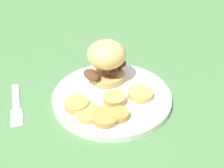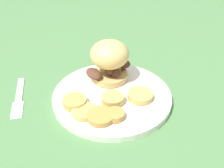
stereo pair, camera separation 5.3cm
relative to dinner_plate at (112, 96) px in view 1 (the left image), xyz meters
The scene contains 10 objects.
ground_plane 0.01m from the dinner_plate, ahead, with size 4.00×4.00×0.00m, color #4C7A47.
dinner_plate is the anchor object (origin of this frame).
sandwich 0.08m from the dinner_plate, 120.78° to the left, with size 0.10×0.12×0.10m.
potato_round_0 0.09m from the dinner_plate, 127.29° to the right, with size 0.05×0.05×0.01m, color tan.
potato_round_1 0.09m from the dinner_plate, 103.20° to the right, with size 0.05×0.05×0.01m, color tan.
potato_round_2 0.08m from the dinner_plate, 59.80° to the right, with size 0.04×0.04×0.01m, color #BC8942.
potato_round_3 0.09m from the dinner_plate, 79.18° to the right, with size 0.05×0.05×0.01m, color #BC8942.
potato_round_4 0.06m from the dinner_plate, 11.43° to the left, with size 0.06×0.06×0.01m, color tan.
potato_round_5 0.03m from the dinner_plate, 60.95° to the right, with size 0.05×0.05×0.02m, color tan.
fork 0.21m from the dinner_plate, 154.72° to the right, with size 0.11×0.13×0.00m.
Camera 1 is at (0.16, -0.44, 0.37)m, focal length 42.00 mm.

